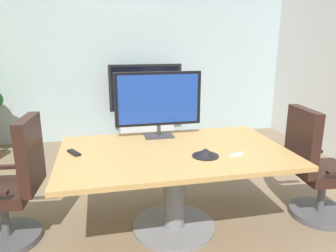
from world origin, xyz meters
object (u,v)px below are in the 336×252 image
object	(u,v)px
tv_monitor	(158,101)
conference_table	(174,170)
conference_phone	(205,153)
wall_display_unit	(146,116)
office_chair_left	(13,192)
remote_control	(74,153)
office_chair_right	(315,173)

from	to	relation	value
tv_monitor	conference_table	bearing A→B (deg)	-82.58
conference_phone	wall_display_unit	bearing A→B (deg)	91.37
conference_table	office_chair_left	bearing A→B (deg)	175.61
conference_phone	office_chair_left	bearing A→B (deg)	168.91
office_chair_left	wall_display_unit	size ratio (longest dim) A/B	0.83
office_chair_left	remote_control	distance (m)	0.60
remote_control	office_chair_right	bearing A→B (deg)	-33.21
conference_table	office_chair_left	size ratio (longest dim) A/B	1.79
conference_phone	remote_control	world-z (taller)	conference_phone
office_chair_left	conference_phone	bearing A→B (deg)	84.32
office_chair_left	office_chair_right	world-z (taller)	same
office_chair_left	tv_monitor	bearing A→B (deg)	109.36
office_chair_right	office_chair_left	bearing A→B (deg)	90.90
conference_table	wall_display_unit	bearing A→B (deg)	86.82
conference_phone	conference_table	bearing A→B (deg)	136.43
office_chair_right	tv_monitor	world-z (taller)	tv_monitor
conference_table	conference_phone	world-z (taller)	conference_phone
remote_control	wall_display_unit	bearing A→B (deg)	40.62
office_chair_right	wall_display_unit	distance (m)	3.00
conference_table	tv_monitor	bearing A→B (deg)	97.42
conference_table	remote_control	world-z (taller)	remote_control
tv_monitor	remote_control	bearing A→B (deg)	-157.02
conference_table	tv_monitor	distance (m)	0.70
office_chair_left	conference_phone	xyz separation A→B (m)	(1.57, -0.31, 0.33)
wall_display_unit	conference_phone	xyz separation A→B (m)	(0.07, -2.84, 0.35)
conference_table	wall_display_unit	world-z (taller)	wall_display_unit
conference_phone	remote_control	bearing A→B (deg)	164.32
conference_table	wall_display_unit	size ratio (longest dim) A/B	1.49
tv_monitor	remote_control	world-z (taller)	tv_monitor
wall_display_unit	remote_control	distance (m)	2.75
conference_table	conference_phone	distance (m)	0.37
wall_display_unit	remote_control	size ratio (longest dim) A/B	7.71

